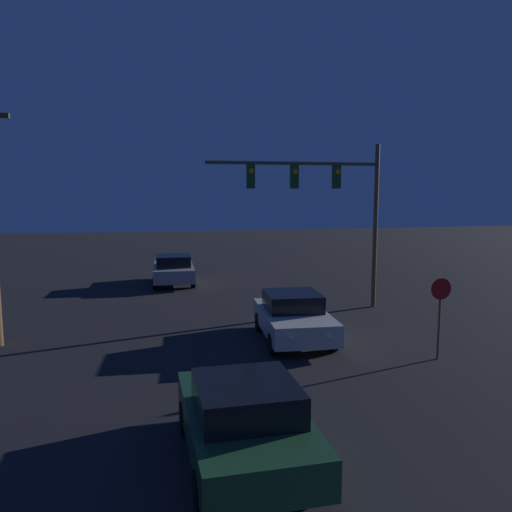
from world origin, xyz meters
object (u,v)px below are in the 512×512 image
(car_near, at_px, (244,420))
(car_far, at_px, (174,269))
(stop_sign, at_px, (440,304))
(car_mid, at_px, (293,317))
(traffic_signal_mast, at_px, (328,195))

(car_near, height_order, car_far, same)
(stop_sign, bearing_deg, car_far, 116.87)
(car_far, bearing_deg, car_mid, -71.24)
(car_far, bearing_deg, car_near, -87.02)
(car_mid, distance_m, car_far, 11.12)
(car_mid, bearing_deg, car_far, -69.55)
(car_mid, relative_size, car_far, 1.01)
(traffic_signal_mast, distance_m, stop_sign, 7.14)
(traffic_signal_mast, height_order, stop_sign, traffic_signal_mast)
(car_mid, height_order, traffic_signal_mast, traffic_signal_mast)
(car_far, xyz_separation_m, traffic_signal_mast, (5.74, -6.88, 3.81))
(car_mid, distance_m, traffic_signal_mast, 5.91)
(car_near, bearing_deg, stop_sign, 31.86)
(car_mid, bearing_deg, stop_sign, 146.25)
(car_near, height_order, stop_sign, stop_sign)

